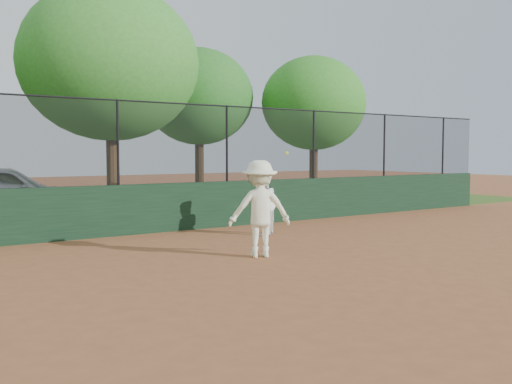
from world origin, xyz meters
TOP-DOWN VIEW (x-y plane):
  - ground at (0.00, 0.00)m, footprint 80.00×80.00m
  - back_wall at (0.00, 6.00)m, footprint 26.00×0.20m
  - grass_strip at (0.00, 12.00)m, footprint 36.00×12.00m
  - parked_car at (-2.39, 9.68)m, footprint 5.24×3.05m
  - player_second at (2.36, 4.14)m, footprint 0.93×0.92m
  - player_main at (0.66, 1.88)m, footprint 1.35×1.10m
  - fence_assembly at (-0.03, 6.00)m, footprint 26.00×0.06m
  - tree_2 at (1.29, 11.16)m, footprint 5.83×5.30m
  - tree_3 at (5.72, 13.27)m, footprint 4.45×4.04m
  - tree_4 at (10.08, 11.35)m, footprint 4.49×4.08m

SIDE VIEW (x-z plane):
  - ground at x=0.00m, z-range 0.00..0.00m
  - grass_strip at x=0.00m, z-range 0.00..0.01m
  - back_wall at x=0.00m, z-range 0.00..1.20m
  - player_second at x=2.36m, z-range 0.00..1.52m
  - parked_car at x=-2.39m, z-range 0.00..1.67m
  - player_main at x=0.66m, z-range -0.08..1.90m
  - fence_assembly at x=-0.03m, z-range 1.24..3.24m
  - tree_4 at x=10.08m, z-range 1.02..6.95m
  - tree_3 at x=5.72m, z-range 1.12..7.22m
  - tree_2 at x=1.29m, z-range 1.16..8.53m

